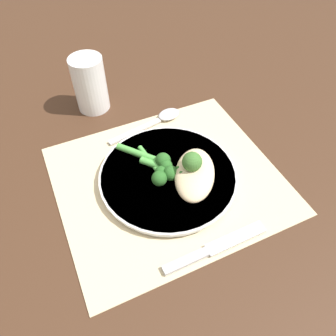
# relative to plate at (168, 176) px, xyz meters

# --- Properties ---
(ground_plane) EXTENTS (3.00, 3.00, 0.00)m
(ground_plane) POSITION_rel_plate_xyz_m (0.00, 0.00, -0.01)
(ground_plane) COLOR #422819
(placemat) EXTENTS (0.39, 0.34, 0.00)m
(placemat) POSITION_rel_plate_xyz_m (0.00, 0.00, -0.01)
(placemat) COLOR beige
(placemat) RESTS_ON ground_plane
(plate) EXTENTS (0.24, 0.24, 0.01)m
(plate) POSITION_rel_plate_xyz_m (0.00, 0.00, 0.00)
(plate) COLOR white
(plate) RESTS_ON placemat
(chicken_fillet) EXTENTS (0.12, 0.14, 0.03)m
(chicken_fillet) POSITION_rel_plate_xyz_m (-0.04, 0.03, 0.02)
(chicken_fillet) COLOR beige
(chicken_fillet) RESTS_ON plate
(pesto_dollop_primary) EXTENTS (0.03, 0.03, 0.03)m
(pesto_dollop_primary) POSITION_rel_plate_xyz_m (-0.03, 0.03, 0.05)
(pesto_dollop_primary) COLOR #3D702D
(pesto_dollop_primary) RESTS_ON chicken_fillet
(broccoli_stalk_right) EXTENTS (0.08, 0.09, 0.03)m
(broccoli_stalk_right) POSITION_rel_plate_xyz_m (-0.02, 0.01, 0.02)
(broccoli_stalk_right) COLOR #51A847
(broccoli_stalk_right) RESTS_ON plate
(broccoli_stalk_front) EXTENTS (0.05, 0.11, 0.03)m
(broccoli_stalk_front) POSITION_rel_plate_xyz_m (0.01, 0.01, 0.02)
(broccoli_stalk_front) COLOR #51A847
(broccoli_stalk_front) RESTS_ON plate
(broccoli_stalk_left) EXTENTS (0.08, 0.10, 0.03)m
(broccoli_stalk_left) POSITION_rel_plate_xyz_m (0.01, -0.03, 0.02)
(broccoli_stalk_left) COLOR #51A847
(broccoli_stalk_left) RESTS_ON plate
(knife) EXTENTS (0.18, 0.02, 0.01)m
(knife) POSITION_rel_plate_xyz_m (-0.01, 0.15, -0.01)
(knife) COLOR silver
(knife) RESTS_ON placemat
(spoon) EXTENTS (0.17, 0.05, 0.01)m
(spoon) POSITION_rel_plate_xyz_m (-0.05, -0.15, -0.00)
(spoon) COLOR silver
(spoon) RESTS_ON placemat
(water_glass) EXTENTS (0.07, 0.07, 0.12)m
(water_glass) POSITION_rel_plate_xyz_m (0.06, -0.26, 0.05)
(water_glass) COLOR white
(water_glass) RESTS_ON ground_plane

